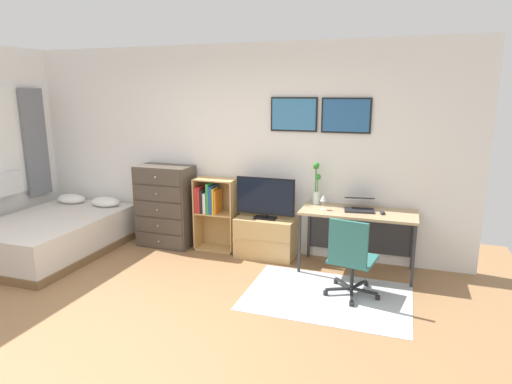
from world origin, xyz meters
name	(u,v)px	position (x,y,z in m)	size (l,w,h in m)	color
ground_plane	(134,334)	(0.00, 0.00, 0.00)	(7.20, 7.20, 0.00)	#936B44
wall_back_with_posters	(235,149)	(0.02, 2.43, 1.36)	(6.12, 0.09, 2.70)	white
area_rug	(327,296)	(1.50, 1.28, 0.00)	(1.70, 1.20, 0.01)	#B2B7BC
bed	(54,235)	(-2.17, 1.38, 0.25)	(1.39, 1.99, 0.62)	brown
dresser	(166,206)	(-0.91, 2.15, 0.56)	(0.76, 0.46, 1.12)	#4C4238
bookshelf	(213,208)	(-0.23, 2.22, 0.58)	(0.55, 0.30, 0.98)	tan
tv_stand	(266,237)	(0.53, 2.17, 0.26)	(0.76, 0.41, 0.52)	tan
television	(265,199)	(0.53, 2.15, 0.78)	(0.76, 0.16, 0.53)	black
desk	(359,220)	(1.70, 2.15, 0.61)	(1.33, 0.59, 0.74)	tan
office_chair	(351,256)	(1.71, 1.33, 0.46)	(0.58, 0.57, 0.86)	#232326
laptop	(359,205)	(1.70, 2.15, 0.80)	(0.39, 0.41, 0.15)	black
computer_mouse	(382,213)	(1.97, 2.03, 0.76)	(0.06, 0.10, 0.03)	#262628
bamboo_vase	(317,185)	(1.16, 2.24, 0.98)	(0.10, 0.10, 0.52)	silver
wine_glass	(323,199)	(1.29, 2.00, 0.87)	(0.07, 0.07, 0.18)	silver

